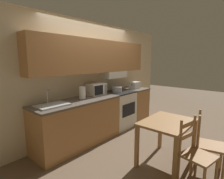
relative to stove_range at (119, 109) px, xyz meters
name	(u,v)px	position (x,y,z in m)	size (l,w,h in m)	color
ground_plane	(93,130)	(-0.59, 0.32, -0.46)	(16.00, 16.00, 0.00)	brown
wall_back	(95,68)	(-0.58, 0.25, 1.07)	(5.60, 0.38, 2.55)	beige
lower_counter_main	(78,122)	(-1.29, 0.00, 0.00)	(1.83, 0.67, 0.91)	#B27A47
lower_counter_right_stub	(134,104)	(0.70, 0.00, 0.00)	(0.65, 0.67, 0.91)	#B27A47
stove_range	(119,109)	(0.00, 0.00, 0.00)	(0.73, 0.65, 0.91)	white
cooking_pot	(117,89)	(-0.06, 0.01, 0.53)	(0.33, 0.26, 0.13)	#B7BABF
microwave	(96,89)	(-0.65, 0.13, 0.59)	(0.41, 0.32, 0.26)	white
toaster	(135,85)	(0.72, -0.01, 0.55)	(0.31, 0.21, 0.18)	white
sink_basin	(52,105)	(-1.83, 0.00, 0.47)	(0.55, 0.38, 0.28)	#B7BABF
paper_towel_roll	(82,93)	(-1.15, 0.01, 0.58)	(0.15, 0.15, 0.26)	black
dining_table	(167,128)	(-0.76, -1.63, 0.15)	(0.90, 0.69, 0.73)	#9E7042
chair_left_of_table	(195,154)	(-0.99, -2.13, -0.01)	(0.45, 0.45, 0.92)	#9E7042
chair_right_of_table	(207,144)	(-0.57, -2.18, -0.01)	(0.46, 0.46, 0.92)	#9E7042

